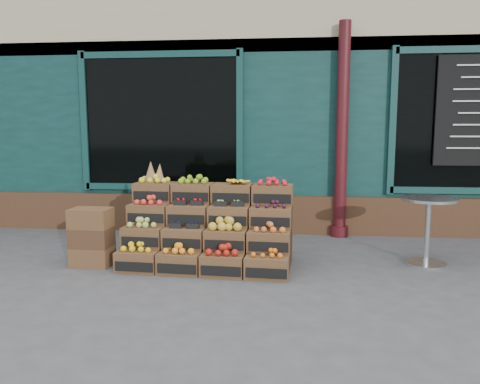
# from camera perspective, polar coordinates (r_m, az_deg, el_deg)

# --- Properties ---
(ground) EXTENTS (60.00, 60.00, 0.00)m
(ground) POSITION_cam_1_polar(r_m,az_deg,el_deg) (5.39, 1.38, -10.03)
(ground) COLOR #464648
(ground) RESTS_ON ground
(shop_facade) EXTENTS (12.00, 6.24, 4.80)m
(shop_facade) POSITION_cam_1_polar(r_m,az_deg,el_deg) (10.26, 3.70, 11.95)
(shop_facade) COLOR #0F3532
(shop_facade) RESTS_ON ground
(crate_display) EXTENTS (2.04, 1.08, 1.24)m
(crate_display) POSITION_cam_1_polar(r_m,az_deg,el_deg) (5.72, -3.85, -5.01)
(crate_display) COLOR brown
(crate_display) RESTS_ON ground
(spare_crates) EXTENTS (0.48, 0.34, 0.70)m
(spare_crates) POSITION_cam_1_polar(r_m,az_deg,el_deg) (5.92, -17.64, -5.27)
(spare_crates) COLOR brown
(spare_crates) RESTS_ON ground
(bistro_table) EXTENTS (0.66, 0.66, 0.83)m
(bistro_table) POSITION_cam_1_polar(r_m,az_deg,el_deg) (6.06, 21.91, -3.56)
(bistro_table) COLOR silver
(bistro_table) RESTS_ON ground
(shopkeeper) EXTENTS (0.73, 0.54, 1.85)m
(shopkeeper) POSITION_cam_1_polar(r_m,az_deg,el_deg) (8.39, -10.35, 2.72)
(shopkeeper) COLOR #195826
(shopkeeper) RESTS_ON ground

